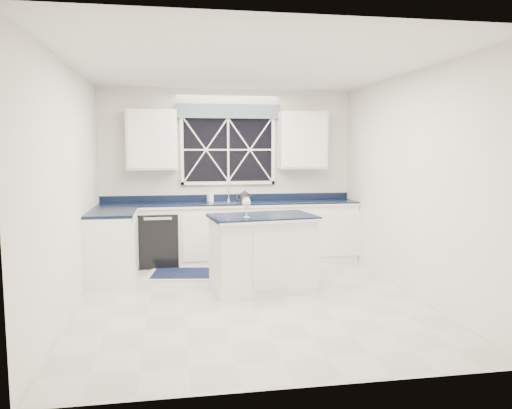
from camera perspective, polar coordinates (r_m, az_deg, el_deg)
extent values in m
plane|color=#B5B5B0|center=(6.03, -0.70, -10.71)|extent=(4.50, 4.50, 0.00)
cube|color=silver|center=(8.00, -3.22, 3.40)|extent=(4.00, 0.10, 2.70)
cube|color=white|center=(7.81, -2.93, -3.33)|extent=(3.98, 0.60, 0.90)
cube|color=white|center=(7.01, -16.12, -4.71)|extent=(0.60, 1.00, 0.90)
cube|color=black|center=(7.74, -2.95, 0.10)|extent=(3.98, 0.64, 0.04)
cube|color=black|center=(7.76, -11.03, -3.80)|extent=(0.60, 0.58, 0.82)
cube|color=black|center=(7.96, -3.21, 6.26)|extent=(1.40, 0.02, 1.00)
cube|color=slate|center=(7.92, -3.19, 10.61)|extent=(1.65, 0.04, 0.22)
cube|color=white|center=(7.77, -11.81, 7.24)|extent=(0.75, 0.34, 0.90)
cube|color=white|center=(8.04, 5.31, 7.32)|extent=(0.75, 0.34, 0.90)
cylinder|color=silver|center=(7.95, -3.14, 0.56)|extent=(0.05, 0.05, 0.04)
cylinder|color=silver|center=(7.94, -3.14, 1.56)|extent=(0.02, 0.02, 0.28)
cylinder|color=silver|center=(7.84, -3.07, 2.46)|extent=(0.02, 0.18, 0.02)
cube|color=white|center=(6.28, 0.73, -5.71)|extent=(1.30, 0.86, 0.91)
cube|color=black|center=(6.20, 0.73, -1.41)|extent=(1.36, 0.93, 0.04)
cube|color=beige|center=(7.19, -7.27, -7.85)|extent=(1.34, 0.94, 0.01)
cube|color=#101937|center=(7.19, -7.27, -7.77)|extent=(1.19, 0.78, 0.01)
cylinder|color=#303033|center=(7.87, -1.32, 0.82)|extent=(0.17, 0.17, 0.13)
cone|color=#303033|center=(7.86, -1.32, 1.47)|extent=(0.14, 0.14, 0.05)
torus|color=#303033|center=(7.85, -1.89, 0.87)|extent=(0.11, 0.03, 0.10)
cylinder|color=#303033|center=(7.90, -0.70, 0.97)|extent=(0.06, 0.02, 0.08)
cylinder|color=silver|center=(6.01, -1.10, -1.44)|extent=(0.08, 0.08, 0.01)
cylinder|color=silver|center=(6.00, -1.10, -0.79)|extent=(0.01, 0.01, 0.13)
ellipsoid|color=silver|center=(5.98, -1.10, 0.23)|extent=(0.10, 0.10, 0.13)
cylinder|color=#ECDA7D|center=(5.99, -1.10, 0.01)|extent=(0.08, 0.08, 0.06)
imported|color=silver|center=(7.83, -5.27, 0.96)|extent=(0.10, 0.11, 0.18)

